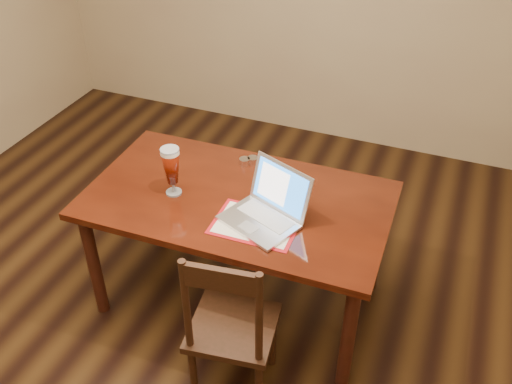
% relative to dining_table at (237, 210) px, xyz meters
% --- Properties ---
extents(ground, '(5.00, 5.00, 0.00)m').
position_rel_dining_table_xyz_m(ground, '(-0.22, -0.44, -0.67)').
color(ground, black).
rests_on(ground, ground).
extents(room_shell, '(4.51, 5.01, 2.71)m').
position_rel_dining_table_xyz_m(room_shell, '(-0.22, -0.44, 1.10)').
color(room_shell, tan).
rests_on(room_shell, ground).
extents(dining_table, '(1.61, 0.93, 1.02)m').
position_rel_dining_table_xyz_m(dining_table, '(0.00, 0.00, 0.00)').
color(dining_table, '#461509').
rests_on(dining_table, ground).
extents(dining_chair, '(0.45, 0.43, 0.94)m').
position_rel_dining_table_xyz_m(dining_chair, '(0.21, -0.58, -0.22)').
color(dining_chair, '#32170E').
rests_on(dining_chair, ground).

